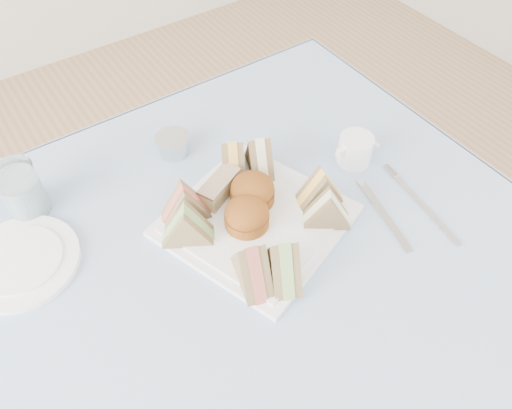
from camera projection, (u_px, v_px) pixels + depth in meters
table at (262, 369)px, 1.09m from camera, size 0.90×0.90×0.74m
tablecloth at (264, 278)px, 0.81m from camera, size 1.02×1.02×0.01m
serving_plate at (256, 221)px, 0.88m from camera, size 0.35×0.35×0.01m
sandwich_fl_a at (252, 263)px, 0.76m from camera, size 0.07×0.10×0.08m
sandwich_fl_b at (284, 259)px, 0.77m from camera, size 0.08×0.10×0.08m
sandwich_fr_a at (321, 186)px, 0.87m from camera, size 0.09×0.06×0.07m
sandwich_fr_b at (328, 208)px, 0.84m from camera, size 0.09×0.08×0.07m
sandwich_bl_a at (186, 224)px, 0.81m from camera, size 0.10×0.08×0.08m
sandwich_bl_b at (185, 201)px, 0.85m from camera, size 0.09×0.06×0.08m
sandwich_br_a at (259, 154)px, 0.92m from camera, size 0.07×0.10×0.08m
sandwich_br_b at (233, 157)px, 0.92m from camera, size 0.08×0.09×0.08m
scone_left at (247, 215)px, 0.84m from camera, size 0.10×0.10×0.05m
scone_right at (252, 191)px, 0.88m from camera, size 0.11×0.11×0.05m
pastry_slice at (220, 188)px, 0.89m from camera, size 0.10×0.07×0.04m
side_plate at (21, 262)px, 0.82m from camera, size 0.25×0.25×0.01m
water_glass at (22, 190)px, 0.86m from camera, size 0.09×0.09×0.10m
tea_strainer at (173, 145)px, 0.98m from camera, size 0.08×0.08×0.04m
knife at (383, 214)px, 0.89m from camera, size 0.06×0.18×0.00m
fork at (426, 209)px, 0.90m from camera, size 0.04×0.18×0.00m
creamer_jug at (355, 150)px, 0.96m from camera, size 0.07×0.07×0.06m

